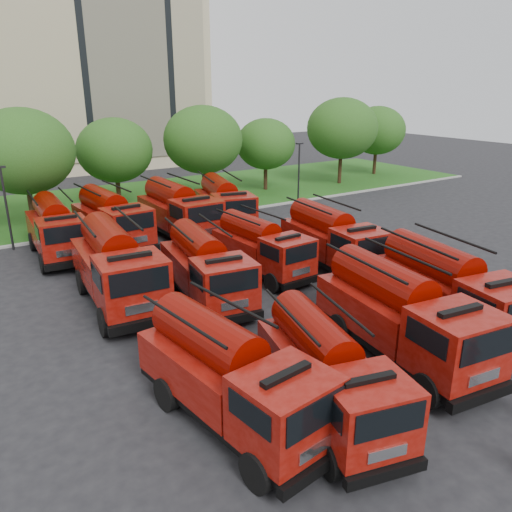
% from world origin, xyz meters
% --- Properties ---
extents(ground, '(140.00, 140.00, 0.00)m').
position_xyz_m(ground, '(0.00, 0.00, 0.00)').
color(ground, black).
rests_on(ground, ground).
extents(lawn, '(70.00, 16.00, 0.12)m').
position_xyz_m(lawn, '(0.00, 26.00, 0.06)').
color(lawn, '#264C14').
rests_on(lawn, ground).
extents(curb, '(70.00, 0.30, 0.14)m').
position_xyz_m(curb, '(0.00, 17.90, 0.07)').
color(curb, gray).
rests_on(curb, ground).
extents(apartment_building, '(30.00, 14.18, 25.00)m').
position_xyz_m(apartment_building, '(2.00, 47.94, 12.50)').
color(apartment_building, '#BCAB8C').
rests_on(apartment_building, ground).
extents(tree_2, '(6.72, 6.72, 8.22)m').
position_xyz_m(tree_2, '(-8.00, 21.50, 5.35)').
color(tree_2, '#382314').
rests_on(tree_2, ground).
extents(tree_3, '(5.88, 5.88, 7.19)m').
position_xyz_m(tree_3, '(-1.00, 24.00, 4.68)').
color(tree_3, '#382314').
rests_on(tree_3, ground).
extents(tree_4, '(6.55, 6.55, 8.01)m').
position_xyz_m(tree_4, '(6.00, 22.50, 5.22)').
color(tree_4, '#382314').
rests_on(tree_4, ground).
extents(tree_5, '(5.46, 5.46, 6.68)m').
position_xyz_m(tree_5, '(13.00, 23.50, 4.35)').
color(tree_5, '#382314').
rests_on(tree_5, ground).
extents(tree_6, '(6.89, 6.89, 8.42)m').
position_xyz_m(tree_6, '(21.00, 22.00, 5.49)').
color(tree_6, '#382314').
rests_on(tree_6, ground).
extents(tree_7, '(6.05, 6.05, 7.39)m').
position_xyz_m(tree_7, '(28.00, 24.00, 4.82)').
color(tree_7, '#382314').
rests_on(tree_7, ground).
extents(lamp_post_0, '(0.60, 0.25, 5.11)m').
position_xyz_m(lamp_post_0, '(-10.00, 17.20, 2.90)').
color(lamp_post_0, black).
rests_on(lamp_post_0, ground).
extents(lamp_post_1, '(0.60, 0.25, 5.11)m').
position_xyz_m(lamp_post_1, '(12.00, 17.20, 2.90)').
color(lamp_post_1, black).
rests_on(lamp_post_1, ground).
extents(fire_truck_0, '(3.26, 7.25, 3.19)m').
position_xyz_m(fire_truck_0, '(-7.25, -4.24, 1.61)').
color(fire_truck_0, black).
rests_on(fire_truck_0, ground).
extents(fire_truck_1, '(3.76, 6.89, 2.98)m').
position_xyz_m(fire_truck_1, '(-4.64, -5.55, 1.50)').
color(fire_truck_1, black).
rests_on(fire_truck_1, ground).
extents(fire_truck_2, '(3.59, 7.85, 3.45)m').
position_xyz_m(fire_truck_2, '(-0.20, -4.43, 1.73)').
color(fire_truck_2, black).
rests_on(fire_truck_2, ground).
extents(fire_truck_3, '(3.88, 7.85, 3.42)m').
position_xyz_m(fire_truck_3, '(3.31, -3.87, 1.72)').
color(fire_truck_3, black).
rests_on(fire_truck_3, ground).
extents(fire_truck_4, '(3.42, 8.11, 3.60)m').
position_xyz_m(fire_truck_4, '(-7.18, 5.92, 1.81)').
color(fire_truck_4, black).
rests_on(fire_truck_4, ground).
extents(fire_truck_5, '(3.43, 7.35, 3.22)m').
position_xyz_m(fire_truck_5, '(-3.67, 4.02, 1.62)').
color(fire_truck_5, black).
rests_on(fire_truck_5, ground).
extents(fire_truck_6, '(2.65, 6.66, 2.98)m').
position_xyz_m(fire_truck_6, '(0.40, 5.50, 1.50)').
color(fire_truck_6, black).
rests_on(fire_truck_6, ground).
extents(fire_truck_7, '(3.33, 7.51, 3.31)m').
position_xyz_m(fire_truck_7, '(4.12, 4.14, 1.66)').
color(fire_truck_7, black).
rests_on(fire_truck_7, ground).
extents(fire_truck_8, '(3.02, 7.41, 3.31)m').
position_xyz_m(fire_truck_8, '(-7.92, 14.47, 1.67)').
color(fire_truck_8, black).
rests_on(fire_truck_8, ground).
extents(fire_truck_9, '(3.14, 7.65, 3.41)m').
position_xyz_m(fire_truck_9, '(-4.60, 14.65, 1.72)').
color(fire_truck_9, black).
rests_on(fire_truck_9, ground).
extents(fire_truck_10, '(2.94, 7.86, 3.57)m').
position_xyz_m(fire_truck_10, '(-0.40, 13.96, 1.79)').
color(fire_truck_10, black).
rests_on(fire_truck_10, ground).
extents(fire_truck_11, '(4.35, 7.91, 3.42)m').
position_xyz_m(fire_truck_11, '(3.16, 14.26, 1.72)').
color(fire_truck_11, black).
rests_on(fire_truck_11, ground).
extents(firefighter_2, '(0.89, 1.22, 1.85)m').
position_xyz_m(firefighter_2, '(2.84, -6.70, 0.00)').
color(firefighter_2, '#990F0B').
rests_on(firefighter_2, ground).
extents(firefighter_3, '(1.09, 0.68, 1.57)m').
position_xyz_m(firefighter_3, '(2.43, -7.13, 0.00)').
color(firefighter_3, black).
rests_on(firefighter_3, ground).
extents(firefighter_4, '(0.88, 0.97, 1.66)m').
position_xyz_m(firefighter_4, '(-6.89, 3.42, 0.00)').
color(firefighter_4, black).
rests_on(firefighter_4, ground).
extents(firefighter_5, '(1.73, 1.04, 1.74)m').
position_xyz_m(firefighter_5, '(5.87, 2.02, 0.00)').
color(firefighter_5, '#990F0B').
rests_on(firefighter_5, ground).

